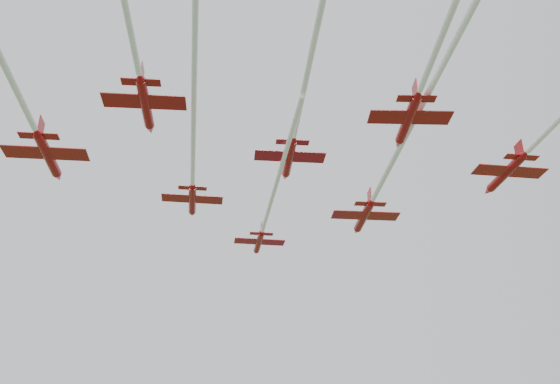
{
  "coord_description": "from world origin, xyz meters",
  "views": [
    {
      "loc": [
        10.73,
        -78.46,
        18.39
      ],
      "look_at": [
        5.8,
        -4.26,
        54.67
      ],
      "focal_mm": 40.0,
      "sensor_mm": 36.0,
      "label": 1
    }
  ],
  "objects": [
    {
      "name": "jet_lead",
      "position": [
        3.19,
        5.51,
        55.57
      ],
      "size": [
        12.83,
        46.52,
        2.45
      ],
      "rotation": [
        0.0,
        0.0,
        0.2
      ],
      "color": "#9D0C0F"
    },
    {
      "name": "jet_row4_right",
      "position": [
        22.19,
        -37.0,
        54.43
      ],
      "size": [
        10.16,
        61.0,
        2.63
      ],
      "rotation": [
        0.0,
        0.0,
        0.1
      ],
      "color": "#9D0C0F"
    },
    {
      "name": "jet_row3_left",
      "position": [
        -18.84,
        -28.22,
        54.41
      ],
      "size": [
        12.92,
        53.43,
        2.91
      ],
      "rotation": [
        0.0,
        0.0,
        0.16
      ],
      "color": "#9D0C0F"
    },
    {
      "name": "jet_row4_left",
      "position": [
        -4.88,
        -38.9,
        55.09
      ],
      "size": [
        11.96,
        55.92,
        2.58
      ],
      "rotation": [
        0.0,
        0.0,
        0.15
      ],
      "color": "#9D0C0F"
    },
    {
      "name": "jet_row3_right",
      "position": [
        37.13,
        -14.05,
        56.07
      ],
      "size": [
        12.93,
        45.2,
        2.81
      ],
      "rotation": [
        0.0,
        0.0,
        0.2
      ],
      "color": "#9D0C0F"
    },
    {
      "name": "jet_row2_right",
      "position": [
        19.95,
        -10.34,
        55.13
      ],
      "size": [
        14.14,
        64.32,
        2.91
      ],
      "rotation": [
        0.0,
        0.0,
        0.15
      ],
      "color": "#9D0C0F"
    },
    {
      "name": "jet_row2_left",
      "position": [
        -4.81,
        -10.36,
        55.89
      ],
      "size": [
        12.78,
        46.83,
        2.55
      ],
      "rotation": [
        0.0,
        0.0,
        0.2
      ],
      "color": "#9D0C0F"
    },
    {
      "name": "jet_row3_mid",
      "position": [
        10.24,
        -28.88,
        56.19
      ],
      "size": [
        14.32,
        67.09,
        2.63
      ],
      "rotation": [
        0.0,
        0.0,
        0.16
      ],
      "color": "#9D0C0F"
    }
  ]
}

